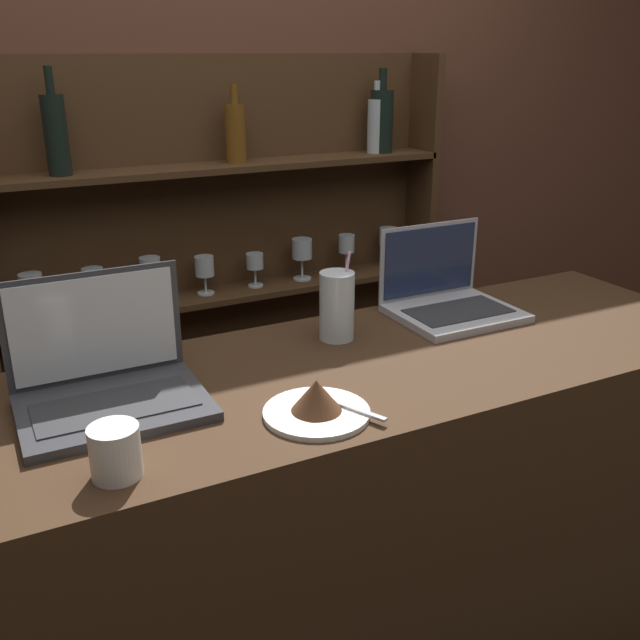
# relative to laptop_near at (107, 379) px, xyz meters

# --- Properties ---
(bar_counter) EXTENTS (1.72, 0.58, 1.08)m
(bar_counter) POSITION_rel_laptop_near_xyz_m (0.55, -0.05, -0.59)
(bar_counter) COLOR #382314
(bar_counter) RESTS_ON ground_plane
(back_wall) EXTENTS (7.00, 0.06, 2.70)m
(back_wall) POSITION_rel_laptop_near_xyz_m (0.55, 1.06, 0.22)
(back_wall) COLOR brown
(back_wall) RESTS_ON ground_plane
(back_shelf) EXTENTS (1.54, 0.18, 1.69)m
(back_shelf) POSITION_rel_laptop_near_xyz_m (0.59, 0.98, -0.24)
(back_shelf) COLOR #472D19
(back_shelf) RESTS_ON ground_plane
(laptop_near) EXTENTS (0.33, 0.25, 0.23)m
(laptop_near) POSITION_rel_laptop_near_xyz_m (0.00, 0.00, 0.00)
(laptop_near) COLOR #333338
(laptop_near) RESTS_ON bar_counter
(laptop_far) EXTENTS (0.29, 0.24, 0.21)m
(laptop_far) POSITION_rel_laptop_near_xyz_m (0.85, 0.12, -0.01)
(laptop_far) COLOR #ADADB2
(laptop_far) RESTS_ON bar_counter
(cake_plate) EXTENTS (0.19, 0.19, 0.07)m
(cake_plate) POSITION_rel_laptop_near_xyz_m (0.32, -0.22, -0.02)
(cake_plate) COLOR white
(cake_plate) RESTS_ON bar_counter
(water_glass) EXTENTS (0.08, 0.08, 0.20)m
(water_glass) POSITION_rel_laptop_near_xyz_m (0.53, 0.09, 0.03)
(water_glass) COLOR silver
(water_glass) RESTS_ON bar_counter
(coffee_cup) EXTENTS (0.08, 0.08, 0.08)m
(coffee_cup) POSITION_rel_laptop_near_xyz_m (-0.04, -0.25, -0.01)
(coffee_cup) COLOR silver
(coffee_cup) RESTS_ON bar_counter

